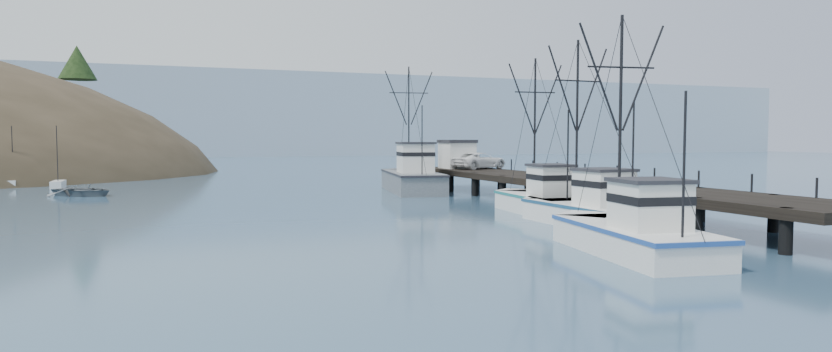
# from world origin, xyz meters

# --- Properties ---
(ground) EXTENTS (400.00, 400.00, 0.00)m
(ground) POSITION_xyz_m (0.00, 0.00, 0.00)
(ground) COLOR #335371
(ground) RESTS_ON ground
(pier) EXTENTS (6.00, 44.00, 2.00)m
(pier) POSITION_xyz_m (14.00, 16.00, 1.69)
(pier) COLOR black
(pier) RESTS_ON ground
(distant_ridge) EXTENTS (360.00, 40.00, 26.00)m
(distant_ridge) POSITION_xyz_m (10.00, 170.00, 0.00)
(distant_ridge) COLOR #9EB2C6
(distant_ridge) RESTS_ON ground
(distant_ridge_far) EXTENTS (180.00, 25.00, 18.00)m
(distant_ridge_far) POSITION_xyz_m (-40.00, 185.00, 0.00)
(distant_ridge_far) COLOR silver
(distant_ridge_far) RESTS_ON ground
(trawler_near) EXTENTS (3.74, 10.70, 10.94)m
(trawler_near) POSITION_xyz_m (9.11, 6.88, 0.82)
(trawler_near) COLOR white
(trawler_near) RESTS_ON ground
(trawler_mid) EXTENTS (4.99, 10.76, 10.67)m
(trawler_mid) POSITION_xyz_m (5.42, -1.36, 0.82)
(trawler_mid) COLOR white
(trawler_mid) RESTS_ON ground
(trawler_far) EXTENTS (4.12, 10.29, 10.62)m
(trawler_far) POSITION_xyz_m (9.83, 12.93, 0.82)
(trawler_far) COLOR white
(trawler_far) RESTS_ON ground
(work_vessel) EXTENTS (6.28, 14.24, 12.05)m
(work_vessel) POSITION_xyz_m (8.08, 32.55, 1.23)
(work_vessel) COLOR slate
(work_vessel) RESTS_ON ground
(pier_shed) EXTENTS (3.00, 3.20, 2.80)m
(pier_shed) POSITION_xyz_m (13.40, 34.00, 3.42)
(pier_shed) COLOR silver
(pier_shed) RESTS_ON pier
(pickup_truck) EXTENTS (6.21, 4.29, 1.58)m
(pickup_truck) POSITION_xyz_m (14.95, 32.16, 2.79)
(pickup_truck) COLOR white
(pickup_truck) RESTS_ON pier
(motorboat) EXTENTS (7.01, 6.84, 1.19)m
(motorboat) POSITION_xyz_m (-19.97, 38.23, 0.00)
(motorboat) COLOR slate
(motorboat) RESTS_ON ground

